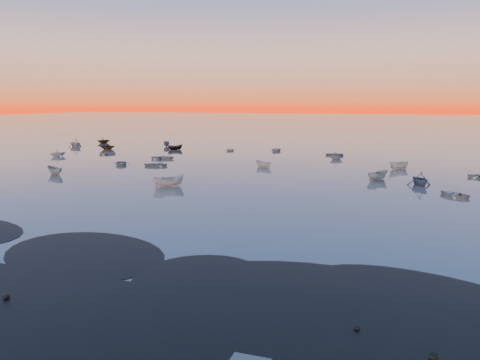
% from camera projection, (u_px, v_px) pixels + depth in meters
% --- Properties ---
extents(ground, '(600.00, 600.00, 0.00)m').
position_uv_depth(ground, '(335.00, 142.00, 124.79)').
color(ground, '#6B5F59').
rests_on(ground, ground).
extents(mud_lobes, '(140.00, 6.00, 0.07)m').
position_uv_depth(mud_lobes, '(129.00, 269.00, 30.49)').
color(mud_lobes, black).
rests_on(mud_lobes, ground).
extents(moored_fleet, '(124.00, 58.00, 1.20)m').
position_uv_depth(moored_fleet, '(299.00, 165.00, 80.91)').
color(moored_fleet, '#B8B9B4').
rests_on(moored_fleet, ground).
extents(boat_near_left, '(4.34, 3.51, 1.01)m').
position_uv_depth(boat_near_left, '(121.00, 165.00, 80.32)').
color(boat_near_left, gray).
rests_on(boat_near_left, ground).
extents(boat_near_center, '(4.13, 4.19, 1.43)m').
position_uv_depth(boat_near_center, '(169.00, 186.00, 60.04)').
color(boat_near_center, '#B8B9B4').
rests_on(boat_near_center, ground).
extents(boat_near_right, '(4.26, 3.33, 1.36)m').
position_uv_depth(boat_near_right, '(420.00, 185.00, 60.93)').
color(boat_near_right, '#39486D').
rests_on(boat_near_right, ground).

